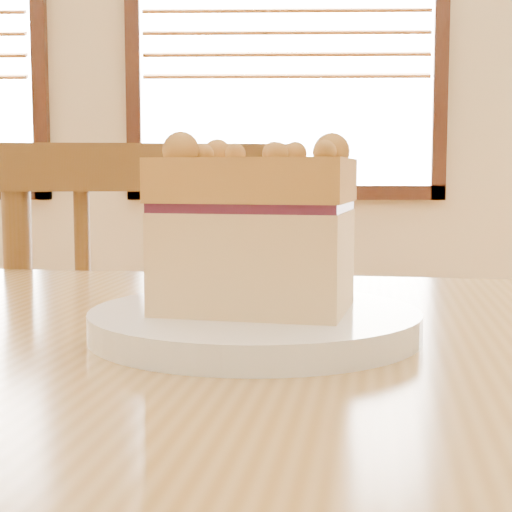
{
  "coord_description": "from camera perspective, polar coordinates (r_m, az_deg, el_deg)",
  "views": [
    {
      "loc": [
        0.24,
        -0.4,
        0.86
      ],
      "look_at": [
        0.23,
        0.17,
        0.8
      ],
      "focal_mm": 55.0,
      "sensor_mm": 36.0,
      "label": 1
    }
  ],
  "objects": [
    {
      "name": "cafe_table_main",
      "position": [
        0.58,
        -11.5,
        -16.51
      ],
      "size": [
        1.22,
        0.9,
        0.75
      ],
      "rotation": [
        0.0,
        0.0,
        -0.13
      ],
      "color": "#A0783E",
      "rests_on": "ground"
    },
    {
      "name": "cafe_chair_main",
      "position": [
        1.21,
        -7.18,
        -13.61
      ],
      "size": [
        0.47,
        0.47,
        0.91
      ],
      "rotation": [
        0.0,
        0.0,
        3.29
      ],
      "color": "brown",
      "rests_on": "ground"
    },
    {
      "name": "plate",
      "position": [
        0.55,
        -0.08,
        -4.96
      ],
      "size": [
        0.23,
        0.23,
        0.02
      ],
      "color": "white",
      "rests_on": "cafe_table_main"
    },
    {
      "name": "cake_slice",
      "position": [
        0.55,
        -0.2,
        2.06
      ],
      "size": [
        0.15,
        0.12,
        0.12
      ],
      "rotation": [
        0.0,
        0.0,
        -0.21
      ],
      "color": "#F4CA8A",
      "rests_on": "plate"
    }
  ]
}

